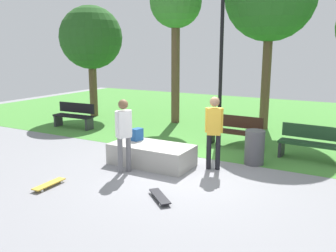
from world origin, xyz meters
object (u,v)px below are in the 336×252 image
at_px(skater_watching, 214,127).
at_px(tree_slender_maple, 91,38).
at_px(skateboard_spare, 49,184).
at_px(lamp_post, 221,49).
at_px(park_bench_by_oak, 311,142).
at_px(park_bench_far_right, 74,115).
at_px(skater_performing_trick, 124,130).
at_px(tree_young_birch, 176,5).
at_px(backpack_on_ledge, 137,134).
at_px(trash_bin, 254,147).
at_px(skateboard_by_ledge, 160,196).
at_px(concrete_ledge, 152,155).
at_px(park_bench_far_left, 235,130).

bearing_deg(skater_watching, tree_slender_maple, 150.25).
distance_m(skateboard_spare, lamp_post, 6.97).
distance_m(skateboard_spare, park_bench_by_oak, 6.62).
bearing_deg(park_bench_far_right, skater_watching, -16.96).
relative_size(skater_performing_trick, lamp_post, 0.36).
distance_m(skater_watching, tree_young_birch, 6.73).
bearing_deg(skater_performing_trick, lamp_post, 82.59).
bearing_deg(backpack_on_ledge, trash_bin, 123.30).
bearing_deg(trash_bin, skater_performing_trick, -140.25).
relative_size(skater_performing_trick, skater_watching, 0.98).
height_order(skateboard_by_ledge, lamp_post, lamp_post).
distance_m(concrete_ledge, lamp_post, 4.66).
bearing_deg(skateboard_by_ledge, trash_bin, 72.32).
bearing_deg(tree_slender_maple, trash_bin, -22.17).
height_order(skateboard_by_ledge, park_bench_by_oak, park_bench_by_oak).
xyz_separation_m(skateboard_spare, trash_bin, (3.39, 3.68, 0.38)).
relative_size(skateboard_spare, park_bench_far_right, 0.50).
bearing_deg(concrete_ledge, park_bench_by_oak, 34.50).
distance_m(park_bench_far_right, tree_young_birch, 5.59).
bearing_deg(trash_bin, skater_watching, -131.03).
xyz_separation_m(skater_performing_trick, trash_bin, (2.53, 2.11, -0.59)).
relative_size(tree_slender_maple, lamp_post, 0.97).
relative_size(backpack_on_ledge, trash_bin, 0.36).
relative_size(concrete_ledge, park_bench_far_left, 1.30).
relative_size(skater_watching, lamp_post, 0.37).
bearing_deg(lamp_post, tree_young_birch, 152.46).
xyz_separation_m(skateboard_by_ledge, park_bench_far_right, (-6.10, 4.14, 0.42)).
relative_size(backpack_on_ledge, skater_performing_trick, 0.18).
bearing_deg(skateboard_spare, tree_slender_maple, 123.76).
distance_m(skater_watching, skateboard_by_ledge, 2.44).
relative_size(skater_performing_trick, trash_bin, 1.99).
bearing_deg(park_bench_far_right, backpack_on_ledge, -27.04).
distance_m(backpack_on_ledge, skateboard_by_ledge, 2.76).
relative_size(backpack_on_ledge, park_bench_by_oak, 0.20).
xyz_separation_m(park_bench_far_right, trash_bin, (7.08, -1.05, -0.04)).
xyz_separation_m(skateboard_by_ledge, skateboard_spare, (-2.40, -0.58, 0.00)).
relative_size(tree_young_birch, trash_bin, 6.34).
bearing_deg(skater_performing_trick, backpack_on_ledge, 106.36).
relative_size(concrete_ledge, skater_performing_trick, 1.19).
relative_size(park_bench_far_right, lamp_post, 0.34).
bearing_deg(skater_watching, skater_performing_trick, -145.24).
xyz_separation_m(skater_watching, trash_bin, (0.77, 0.88, -0.61)).
bearing_deg(park_bench_by_oak, skater_performing_trick, -139.57).
bearing_deg(concrete_ledge, skater_watching, 15.97).
bearing_deg(backpack_on_ledge, skateboard_by_ledge, 54.48).
distance_m(backpack_on_ledge, park_bench_far_right, 4.79).
xyz_separation_m(skateboard_by_ledge, tree_young_birch, (-3.27, 6.84, 4.41)).
height_order(park_bench_far_left, lamp_post, lamp_post).
relative_size(park_bench_far_left, lamp_post, 0.33).
bearing_deg(backpack_on_ledge, skateboard_spare, -1.13).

